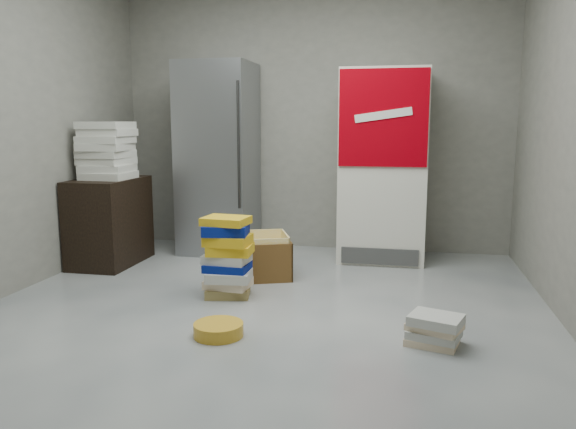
# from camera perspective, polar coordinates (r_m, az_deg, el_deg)

# --- Properties ---
(ground) EXTENTS (5.00, 5.00, 0.00)m
(ground) POSITION_cam_1_polar(r_m,az_deg,el_deg) (3.67, -4.09, -11.61)
(ground) COLOR #B1B0AC
(ground) RESTS_ON ground
(room_shell) EXTENTS (4.04, 5.04, 2.82)m
(room_shell) POSITION_cam_1_polar(r_m,az_deg,el_deg) (3.47, -4.45, 17.36)
(room_shell) COLOR gray
(room_shell) RESTS_ON ground
(steel_fridge) EXTENTS (0.70, 0.72, 1.90)m
(steel_fridge) POSITION_cam_1_polar(r_m,az_deg,el_deg) (5.75, -7.07, 5.65)
(steel_fridge) COLOR gray
(steel_fridge) RESTS_ON ground
(coke_cooler) EXTENTS (0.80, 0.73, 1.80)m
(coke_cooler) POSITION_cam_1_polar(r_m,az_deg,el_deg) (5.44, 9.67, 4.91)
(coke_cooler) COLOR silver
(coke_cooler) RESTS_ON ground
(wood_shelf) EXTENTS (0.50, 0.80, 0.80)m
(wood_shelf) POSITION_cam_1_polar(r_m,az_deg,el_deg) (5.49, -17.67, -0.68)
(wood_shelf) COLOR black
(wood_shelf) RESTS_ON ground
(supply_box_stack) EXTENTS (0.44, 0.45, 0.52)m
(supply_box_stack) POSITION_cam_1_polar(r_m,az_deg,el_deg) (5.41, -17.93, 6.21)
(supply_box_stack) COLOR silver
(supply_box_stack) RESTS_ON wood_shelf
(phonebook_stack_main) EXTENTS (0.38, 0.33, 0.62)m
(phonebook_stack_main) POSITION_cam_1_polar(r_m,az_deg,el_deg) (4.27, -6.14, -4.32)
(phonebook_stack_main) COLOR olive
(phonebook_stack_main) RESTS_ON ground
(phonebook_stack_side) EXTENTS (0.36, 0.34, 0.19)m
(phonebook_stack_side) POSITION_cam_1_polar(r_m,az_deg,el_deg) (3.51, 14.64, -11.25)
(phonebook_stack_side) COLOR beige
(phonebook_stack_side) RESTS_ON ground
(cardboard_box) EXTENTS (0.60, 0.60, 0.37)m
(cardboard_box) POSITION_cam_1_polar(r_m,az_deg,el_deg) (4.83, -2.65, -4.55)
(cardboard_box) COLOR yellow
(cardboard_box) RESTS_ON ground
(bucket_lid) EXTENTS (0.34, 0.34, 0.08)m
(bucket_lid) POSITION_cam_1_polar(r_m,az_deg,el_deg) (3.58, -7.08, -11.53)
(bucket_lid) COLOR gold
(bucket_lid) RESTS_ON ground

